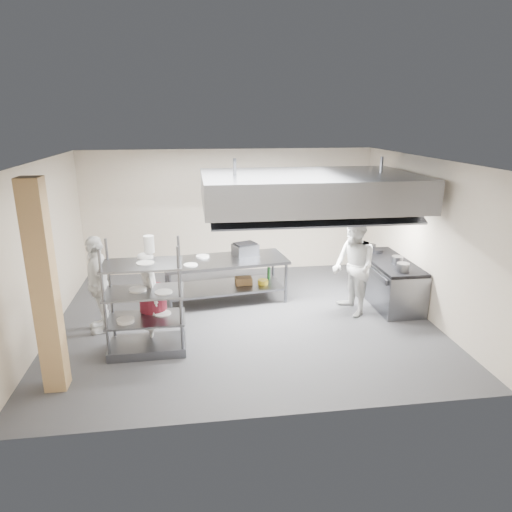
{
  "coord_description": "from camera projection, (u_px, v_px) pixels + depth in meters",
  "views": [
    {
      "loc": [
        -0.87,
        -7.96,
        3.71
      ],
      "look_at": [
        0.26,
        0.2,
        1.2
      ],
      "focal_mm": 32.0,
      "sensor_mm": 36.0,
      "label": 1
    }
  ],
  "objects": [
    {
      "name": "floor",
      "position": [
        244.0,
        319.0,
        8.74
      ],
      "size": [
        7.0,
        7.0,
        0.0
      ],
      "primitive_type": "plane",
      "color": "#29292B",
      "rests_on": "ground"
    },
    {
      "name": "ceiling",
      "position": [
        242.0,
        160.0,
        7.87
      ],
      "size": [
        7.0,
        7.0,
        0.0
      ],
      "primitive_type": "plane",
      "rotation": [
        3.14,
        0.0,
        0.0
      ],
      "color": "silver",
      "rests_on": "wall_back"
    },
    {
      "name": "wall_back",
      "position": [
        230.0,
        212.0,
        11.15
      ],
      "size": [
        7.0,
        0.0,
        7.0
      ],
      "primitive_type": "plane",
      "rotation": [
        1.57,
        0.0,
        0.0
      ],
      "color": "#C2B19A",
      "rests_on": "ground"
    },
    {
      "name": "wall_left",
      "position": [
        41.0,
        251.0,
        7.84
      ],
      "size": [
        0.0,
        6.0,
        6.0
      ],
      "primitive_type": "plane",
      "rotation": [
        1.57,
        0.0,
        1.57
      ],
      "color": "#C2B19A",
      "rests_on": "ground"
    },
    {
      "name": "wall_right",
      "position": [
        424.0,
        237.0,
        8.76
      ],
      "size": [
        0.0,
        6.0,
        6.0
      ],
      "primitive_type": "plane",
      "rotation": [
        1.57,
        0.0,
        -1.57
      ],
      "color": "#C2B19A",
      "rests_on": "ground"
    },
    {
      "name": "column",
      "position": [
        45.0,
        289.0,
        6.12
      ],
      "size": [
        0.3,
        0.3,
        3.0
      ],
      "primitive_type": "cube",
      "color": "tan",
      "rests_on": "floor"
    },
    {
      "name": "exhaust_hood",
      "position": [
        309.0,
        190.0,
        8.59
      ],
      "size": [
        4.0,
        2.5,
        0.6
      ],
      "primitive_type": "cube",
      "color": "slate",
      "rests_on": "ceiling"
    },
    {
      "name": "hood_strip_a",
      "position": [
        262.0,
        208.0,
        8.57
      ],
      "size": [
        1.6,
        0.12,
        0.04
      ],
      "primitive_type": "cube",
      "color": "white",
      "rests_on": "exhaust_hood"
    },
    {
      "name": "hood_strip_b",
      "position": [
        354.0,
        205.0,
        8.8
      ],
      "size": [
        1.6,
        0.12,
        0.04
      ],
      "primitive_type": "cube",
      "color": "white",
      "rests_on": "exhaust_hood"
    },
    {
      "name": "wall_shelf",
      "position": [
        303.0,
        211.0,
        11.23
      ],
      "size": [
        1.5,
        0.28,
        0.04
      ],
      "primitive_type": "cube",
      "color": "slate",
      "rests_on": "wall_back"
    },
    {
      "name": "island",
      "position": [
        225.0,
        280.0,
        9.52
      ],
      "size": [
        2.64,
        1.37,
        0.91
      ],
      "primitive_type": null,
      "rotation": [
        0.0,
        0.0,
        0.13
      ],
      "color": "gray",
      "rests_on": "floor"
    },
    {
      "name": "island_worktop",
      "position": [
        225.0,
        261.0,
        9.4
      ],
      "size": [
        2.64,
        1.37,
        0.06
      ],
      "primitive_type": "cube",
      "rotation": [
        0.0,
        0.0,
        0.13
      ],
      "color": "slate",
      "rests_on": "island"
    },
    {
      "name": "island_undershelf",
      "position": [
        226.0,
        287.0,
        9.56
      ],
      "size": [
        2.43,
        1.24,
        0.04
      ],
      "primitive_type": "cube",
      "rotation": [
        0.0,
        0.0,
        0.13
      ],
      "color": "slate",
      "rests_on": "island"
    },
    {
      "name": "pass_rack",
      "position": [
        145.0,
        298.0,
        7.31
      ],
      "size": [
        1.25,
        0.74,
        1.86
      ],
      "primitive_type": null,
      "rotation": [
        0.0,
        0.0,
        0.01
      ],
      "color": "slate",
      "rests_on": "floor"
    },
    {
      "name": "cooking_range",
      "position": [
        388.0,
        282.0,
        9.5
      ],
      "size": [
        0.8,
        2.0,
        0.84
      ],
      "primitive_type": "cube",
      "color": "gray",
      "rests_on": "floor"
    },
    {
      "name": "range_top",
      "position": [
        390.0,
        262.0,
        9.37
      ],
      "size": [
        0.78,
        1.96,
        0.06
      ],
      "primitive_type": "cube",
      "color": "black",
      "rests_on": "cooking_range"
    },
    {
      "name": "chef_head",
      "position": [
        151.0,
        297.0,
        7.68
      ],
      "size": [
        0.51,
        0.66,
        1.61
      ],
      "primitive_type": "imported",
      "rotation": [
        0.0,
        0.0,
        1.8
      ],
      "color": "white",
      "rests_on": "floor"
    },
    {
      "name": "chef_line",
      "position": [
        354.0,
        267.0,
        8.76
      ],
      "size": [
        0.85,
        1.03,
        1.92
      ],
      "primitive_type": "imported",
      "rotation": [
        0.0,
        0.0,
        -1.43
      ],
      "color": "silver",
      "rests_on": "floor"
    },
    {
      "name": "chef_plating",
      "position": [
        98.0,
        284.0,
        8.08
      ],
      "size": [
        0.68,
        1.11,
        1.76
      ],
      "primitive_type": "imported",
      "rotation": [
        0.0,
        0.0,
        -1.31
      ],
      "color": "silver",
      "rests_on": "floor"
    },
    {
      "name": "griddle",
      "position": [
        245.0,
        249.0,
        9.65
      ],
      "size": [
        0.59,
        0.53,
        0.24
      ],
      "primitive_type": "cube",
      "rotation": [
        0.0,
        0.0,
        0.37
      ],
      "color": "slate",
      "rests_on": "island_worktop"
    },
    {
      "name": "wicker_basket",
      "position": [
        244.0,
        281.0,
        9.65
      ],
      "size": [
        0.36,
        0.26,
        0.15
      ],
      "primitive_type": "cube",
      "rotation": [
        0.0,
        0.0,
        0.05
      ],
      "color": "brown",
      "rests_on": "island_undershelf"
    },
    {
      "name": "stockpot",
      "position": [
        397.0,
        260.0,
        9.12
      ],
      "size": [
        0.22,
        0.22,
        0.15
      ],
      "primitive_type": "cylinder",
      "color": "gray",
      "rests_on": "range_top"
    },
    {
      "name": "plate_stack",
      "position": [
        146.0,
        317.0,
        7.41
      ],
      "size": [
        0.28,
        0.28,
        0.05
      ],
      "primitive_type": "cylinder",
      "color": "white",
      "rests_on": "pass_rack"
    }
  ]
}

